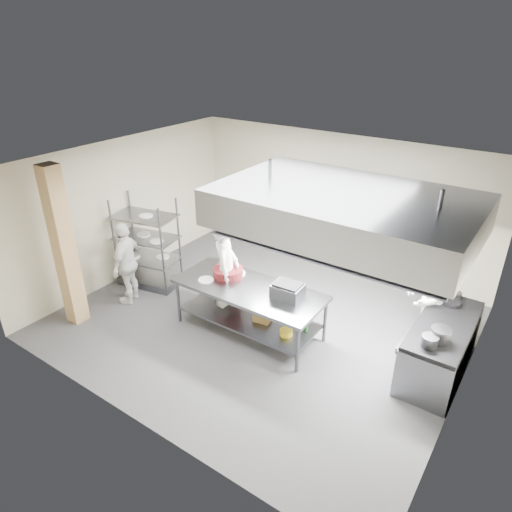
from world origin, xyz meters
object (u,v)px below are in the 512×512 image
Objects in this scene: island at (249,310)px; pass_rack at (147,242)px; cooking_range at (440,348)px; chef_head at (226,271)px; griddle at (288,291)px; stockpot at (441,335)px; chef_plating at (127,263)px; chef_line at (425,297)px.

pass_rack is at bearing 174.60° from island.
cooking_range is 3.82m from chef_head.
griddle is (-2.38, -0.75, 0.61)m from cooking_range.
griddle is (3.50, -0.14, 0.08)m from pass_rack.
griddle reaches higher than stockpot.
chef_plating reaches higher than cooking_range.
island is 2.66m from chef_plating.
griddle is 1.68× the size of stockpot.
pass_rack is at bearing -178.82° from stockpot.
island is 0.82m from chef_head.
chef_head reaches higher than stockpot.
pass_rack reaches higher than griddle.
island is at bearing -173.39° from stockpot.
cooking_range is at bearing 14.98° from island.
chef_head is 2.08m from chef_plating.
chef_line is at bearing 0.66° from pass_rack.
chef_head is at bearing 166.63° from island.
chef_plating is at bearing -86.66° from pass_rack.
chef_plating is at bearing -169.62° from island.
cooking_range is 1.02× the size of chef_head.
pass_rack reaches higher than chef_line.
chef_line is at bearing 88.84° from chef_plating.
stockpot is (0.52, -1.08, 0.10)m from chef_line.
chef_plating is 3.40× the size of griddle.
stockpot is (5.72, 0.86, 0.16)m from chef_plating.
stockpot is at bearing -84.94° from cooking_range.
griddle is (-1.90, -1.34, 0.13)m from chef_line.
cooking_range is 5.85m from chef_plating.
pass_rack reaches higher than stockpot.
island is 1.34× the size of cooking_range.
griddle is (0.72, 0.11, 0.58)m from island.
chef_head reaches higher than chef_plating.
griddle is (1.33, -0.03, 0.05)m from chef_head.
pass_rack is 0.97× the size of chef_head.
chef_plating reaches higher than stockpot.
chef_plating reaches higher than griddle.
chef_line is 6.09× the size of stockpot.
chef_head reaches higher than cooking_range.
griddle is 2.43m from stockpot.
stockpot is at bearing -10.69° from pass_rack.
chef_plating is at bearing -172.86° from griddle.
chef_head is (-0.61, 0.14, 0.53)m from island.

